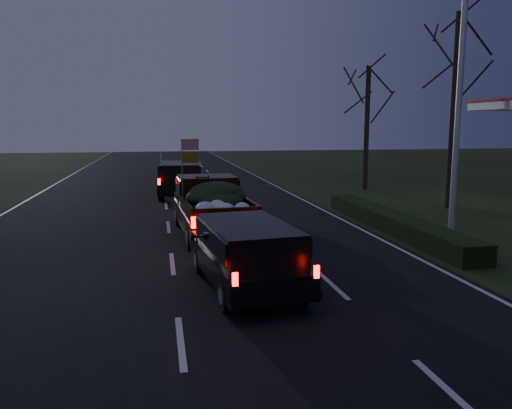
{
  "coord_description": "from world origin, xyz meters",
  "views": [
    {
      "loc": [
        -0.28,
        -13.15,
        3.68
      ],
      "look_at": [
        2.6,
        1.58,
        1.3
      ],
      "focal_mm": 35.0,
      "sensor_mm": 36.0,
      "label": 1
    }
  ],
  "objects": [
    {
      "name": "lead_suv",
      "position": [
        0.84,
        13.06,
        1.09
      ],
      "size": [
        2.5,
        5.19,
        1.45
      ],
      "rotation": [
        0.0,
        0.0,
        -0.08
      ],
      "color": "black",
      "rests_on": "ground"
    },
    {
      "name": "light_pole",
      "position": [
        9.5,
        2.0,
        5.48
      ],
      "size": [
        0.5,
        0.9,
        9.16
      ],
      "color": "silver",
      "rests_on": "ground"
    },
    {
      "name": "road_asphalt",
      "position": [
        0.0,
        0.0,
        0.01
      ],
      "size": [
        14.0,
        120.0,
        0.02
      ],
      "primitive_type": "cube",
      "color": "black",
      "rests_on": "ground"
    },
    {
      "name": "hedge_row",
      "position": [
        7.8,
        3.0,
        0.3
      ],
      "size": [
        1.0,
        10.0,
        0.6
      ],
      "primitive_type": "cube",
      "color": "black",
      "rests_on": "ground"
    },
    {
      "name": "bare_tree_mid",
      "position": [
        12.5,
        7.0,
        6.35
      ],
      "size": [
        3.6,
        3.6,
        8.5
      ],
      "color": "black",
      "rests_on": "ground"
    },
    {
      "name": "rear_suv",
      "position": [
        1.62,
        -2.37,
        0.94
      ],
      "size": [
        2.32,
        4.49,
        1.24
      ],
      "rotation": [
        0.0,
        0.0,
        0.11
      ],
      "color": "black",
      "rests_on": "ground"
    },
    {
      "name": "pickup_truck",
      "position": [
        1.44,
        3.5,
        1.09
      ],
      "size": [
        2.41,
        5.63,
        2.9
      ],
      "rotation": [
        0.0,
        0.0,
        0.05
      ],
      "color": "black",
      "rests_on": "ground"
    },
    {
      "name": "bare_tree_far",
      "position": [
        11.5,
        14.0,
        5.23
      ],
      "size": [
        3.6,
        3.6,
        7.0
      ],
      "color": "black",
      "rests_on": "ground"
    },
    {
      "name": "ground",
      "position": [
        0.0,
        0.0,
        0.0
      ],
      "size": [
        120.0,
        120.0,
        0.0
      ],
      "primitive_type": "plane",
      "color": "black",
      "rests_on": "ground"
    }
  ]
}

